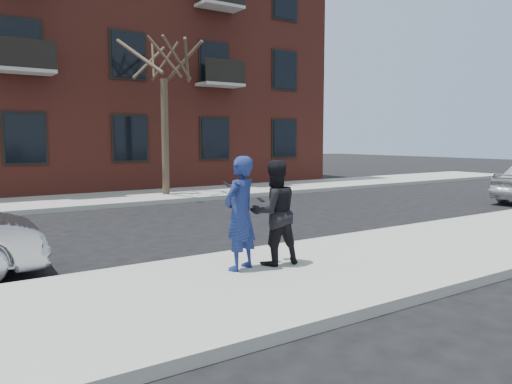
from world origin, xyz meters
TOP-DOWN VIEW (x-y plane):
  - ground at (0.00, 0.00)m, footprint 100.00×100.00m
  - near_sidewalk at (0.00, -0.25)m, footprint 50.00×3.50m
  - near_curb at (0.00, 1.55)m, footprint 50.00×0.10m
  - far_sidewalk at (0.00, 11.25)m, footprint 50.00×3.50m
  - far_curb at (0.00, 9.45)m, footprint 50.00×0.10m
  - apartment_building at (2.00, 18.00)m, footprint 24.30×10.30m
  - street_tree at (4.50, 11.00)m, footprint 3.60×3.60m
  - man_hoodie at (1.02, 0.37)m, footprint 0.75×0.63m
  - man_peacoat at (1.66, 0.34)m, footprint 0.90×0.75m

SIDE VIEW (x-z plane):
  - ground at x=0.00m, z-range 0.00..0.00m
  - near_sidewalk at x=0.00m, z-range 0.00..0.15m
  - near_curb at x=0.00m, z-range 0.00..0.15m
  - far_sidewalk at x=0.00m, z-range 0.00..0.15m
  - far_curb at x=0.00m, z-range 0.00..0.15m
  - man_peacoat at x=1.66m, z-range 0.15..1.84m
  - man_hoodie at x=1.02m, z-range 0.15..1.92m
  - street_tree at x=4.50m, z-range 2.12..8.92m
  - apartment_building at x=2.00m, z-range 0.01..12.31m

